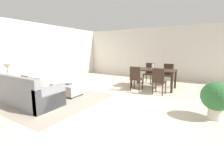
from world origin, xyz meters
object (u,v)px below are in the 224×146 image
(potted_plant, at_px, (216,98))
(dining_chair_near_left, at_px, (136,77))
(ottoman_table, at_px, (67,89))
(dining_chair_far_left, at_px, (149,72))
(couch, at_px, (28,94))
(dining_chair_far_right, at_px, (168,73))
(dining_table, at_px, (153,71))
(side_table, at_px, (9,83))
(vase_centerpiece, at_px, (153,66))
(book_on_ottoman, at_px, (67,84))
(dining_chair_near_right, at_px, (159,80))
(table_lamp, at_px, (7,67))

(potted_plant, bearing_deg, dining_chair_near_left, 151.81)
(ottoman_table, distance_m, dining_chair_far_left, 3.75)
(couch, bearing_deg, dining_chair_far_right, 57.17)
(dining_table, height_order, dining_chair_near_left, dining_chair_near_left)
(dining_chair_far_right, bearing_deg, side_table, -133.67)
(dining_chair_far_right, bearing_deg, dining_table, -116.25)
(side_table, distance_m, dining_chair_far_left, 5.47)
(couch, bearing_deg, side_table, 174.44)
(side_table, height_order, dining_table, dining_table)
(couch, height_order, ottoman_table, couch)
(couch, bearing_deg, potted_plant, 19.48)
(ottoman_table, height_order, dining_chair_near_left, dining_chair_near_left)
(dining_chair_far_left, bearing_deg, potted_plant, -50.31)
(ottoman_table, relative_size, dining_chair_far_right, 1.11)
(dining_chair_far_left, bearing_deg, dining_table, -62.83)
(side_table, bearing_deg, dining_chair_far_right, 46.33)
(vase_centerpiece, bearing_deg, side_table, -136.87)
(dining_chair_near_left, distance_m, book_on_ottoman, 2.44)
(side_table, bearing_deg, dining_table, 43.29)
(dining_chair_far_right, bearing_deg, dining_chair_near_right, -89.35)
(side_table, bearing_deg, couch, -5.56)
(potted_plant, bearing_deg, dining_table, 133.54)
(dining_chair_near_left, bearing_deg, table_lamp, -140.65)
(vase_centerpiece, bearing_deg, dining_chair_far_right, 63.77)
(dining_chair_near_left, bearing_deg, couch, -125.90)
(book_on_ottoman, height_order, potted_plant, potted_plant)
(dining_table, bearing_deg, dining_chair_far_left, 117.17)
(ottoman_table, xyz_separation_m, potted_plant, (4.22, 0.38, 0.28))
(ottoman_table, bearing_deg, dining_table, 47.65)
(side_table, bearing_deg, potted_plant, 14.25)
(dining_chair_far_right, height_order, potted_plant, dining_chair_far_right)
(dining_table, bearing_deg, table_lamp, -136.71)
(dining_chair_far_right, bearing_deg, dining_chair_near_left, -116.85)
(book_on_ottoman, bearing_deg, dining_chair_far_left, 62.37)
(dining_chair_far_left, relative_size, vase_centerpiece, 4.11)
(dining_table, relative_size, dining_chair_near_right, 1.83)
(dining_chair_far_left, height_order, book_on_ottoman, dining_chair_far_left)
(dining_chair_near_right, relative_size, book_on_ottoman, 3.54)
(dining_table, relative_size, dining_chair_far_right, 1.83)
(dining_chair_near_right, height_order, potted_plant, dining_chair_near_right)
(dining_table, bearing_deg, ottoman_table, -132.35)
(dining_chair_far_right, bearing_deg, table_lamp, -133.67)
(dining_table, bearing_deg, dining_chair_near_right, -63.18)
(dining_table, distance_m, vase_centerpiece, 0.21)
(book_on_ottoman, xyz_separation_m, potted_plant, (4.12, 0.44, 0.10))
(table_lamp, bearing_deg, book_on_ottoman, 32.06)
(book_on_ottoman, bearing_deg, dining_chair_near_left, 45.03)
(couch, relative_size, dining_chair_far_right, 2.10)
(table_lamp, xyz_separation_m, dining_chair_far_right, (4.16, 4.36, -0.45))
(dining_chair_far_left, bearing_deg, table_lamp, -127.75)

